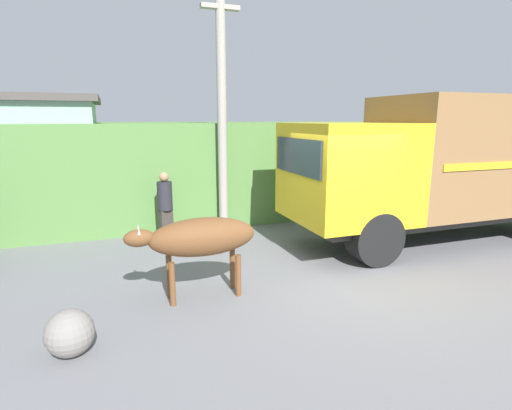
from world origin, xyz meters
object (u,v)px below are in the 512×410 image
brown_cow (200,238)px  utility_pole (222,105)px  cargo_truck (453,162)px  pedestrian_on_hill (165,204)px  roadside_rock (70,333)px

brown_cow → utility_pole: (1.33, 3.58, 2.13)m
cargo_truck → brown_cow: size_ratio=3.74×
pedestrian_on_hill → roadside_rock: size_ratio=2.81×
brown_cow → utility_pole: utility_pole is taller
cargo_truck → roadside_rock: 8.39m
brown_cow → pedestrian_on_hill: bearing=91.3°
cargo_truck → utility_pole: utility_pole is taller
brown_cow → pedestrian_on_hill: pedestrian_on_hill is taller
pedestrian_on_hill → utility_pole: size_ratio=0.27×
brown_cow → roadside_rock: (-1.81, -1.07, -0.68)m
cargo_truck → brown_cow: cargo_truck is taller
roadside_rock → pedestrian_on_hill: bearing=68.8°
pedestrian_on_hill → roadside_rock: pedestrian_on_hill is taller
cargo_truck → brown_cow: (-6.12, -1.21, -0.84)m
brown_cow → cargo_truck: bearing=10.0°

